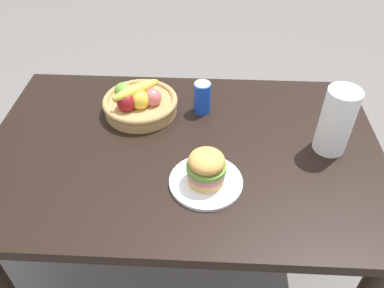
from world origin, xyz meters
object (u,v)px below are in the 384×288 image
soda_can (202,97)px  paper_towel_roll (336,121)px  plate (206,182)px  sandwich (206,167)px  fruit_basket (139,102)px

soda_can → paper_towel_roll: (0.45, -0.20, 0.06)m
plate → sandwich: bearing=-90.0°
soda_can → paper_towel_roll: bearing=-23.5°
plate → sandwich: sandwich is taller
sandwich → soda_can: 0.39m
sandwich → soda_can: sandwich is taller
sandwich → soda_can: (-0.02, 0.39, -0.01)m
plate → soda_can: size_ratio=1.87×
sandwich → plate: bearing=90.0°
fruit_basket → soda_can: bearing=4.9°
plate → paper_towel_roll: size_ratio=0.98×
soda_can → paper_towel_roll: 0.50m
plate → soda_can: soda_can is taller
paper_towel_roll → soda_can: bearing=156.5°
soda_can → paper_towel_roll: size_ratio=0.53×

